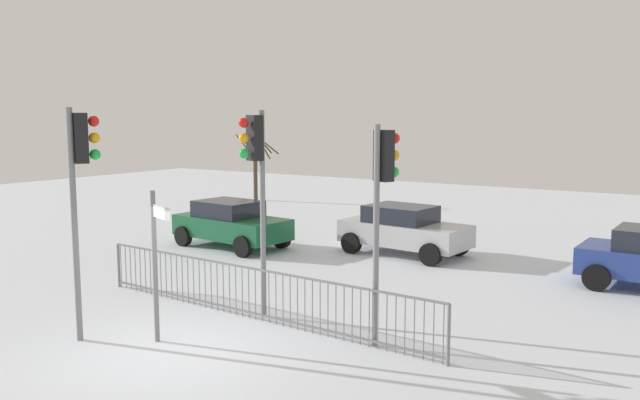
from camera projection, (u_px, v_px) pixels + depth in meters
ground_plane at (169, 353)px, 11.19m from camera, size 60.00×60.00×0.00m
traffic_light_rear_right at (256, 167)px, 12.77m from camera, size 0.38×0.55×4.23m
traffic_light_rear_left at (383, 185)px, 11.27m from camera, size 0.37×0.55×3.97m
traffic_light_foreground_right at (80, 171)px, 11.53m from camera, size 0.39×0.54×4.26m
direction_sign_post at (156, 258)px, 11.53m from camera, size 0.74×0.33×2.79m
pedestrian_guard_railing at (252, 292)px, 13.03m from camera, size 8.67×0.44×1.07m
car_green_far at (231, 223)px, 20.32m from camera, size 3.94×2.22×1.47m
car_silver_trailing at (404, 229)px, 19.21m from camera, size 3.94×2.22×1.47m
bare_tree_centre at (256, 159)px, 31.64m from camera, size 1.81×1.80×3.71m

